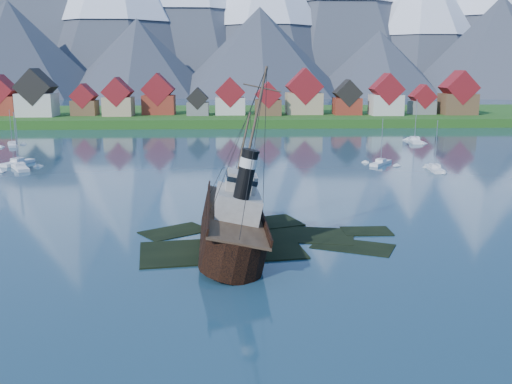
{
  "coord_description": "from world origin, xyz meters",
  "views": [
    {
      "loc": [
        -1.88,
        -62.94,
        19.96
      ],
      "look_at": [
        1.18,
        6.0,
        5.0
      ],
      "focal_mm": 40.0,
      "sensor_mm": 36.0,
      "label": 1
    }
  ],
  "objects_px": {
    "sailboat_c": "(12,145)",
    "sailboat_f": "(434,169)",
    "sailboat_b": "(18,163)",
    "sailboat_d": "(381,163)",
    "sailboat_e": "(415,141)",
    "sailboat_a": "(20,168)",
    "tugboat_wreck": "(227,220)"
  },
  "relations": [
    {
      "from": "sailboat_f",
      "to": "sailboat_e",
      "type": "bearing_deg",
      "value": 81.85
    },
    {
      "from": "sailboat_c",
      "to": "sailboat_f",
      "type": "relative_size",
      "value": 0.96
    },
    {
      "from": "sailboat_b",
      "to": "sailboat_d",
      "type": "relative_size",
      "value": 1.14
    },
    {
      "from": "sailboat_a",
      "to": "sailboat_c",
      "type": "relative_size",
      "value": 1.07
    },
    {
      "from": "sailboat_c",
      "to": "sailboat_a",
      "type": "bearing_deg",
      "value": -91.12
    },
    {
      "from": "sailboat_d",
      "to": "sailboat_e",
      "type": "height_order",
      "value": "sailboat_e"
    },
    {
      "from": "sailboat_a",
      "to": "sailboat_e",
      "type": "height_order",
      "value": "sailboat_e"
    },
    {
      "from": "tugboat_wreck",
      "to": "sailboat_b",
      "type": "bearing_deg",
      "value": 126.11
    },
    {
      "from": "sailboat_a",
      "to": "sailboat_e",
      "type": "bearing_deg",
      "value": -7.5
    },
    {
      "from": "sailboat_e",
      "to": "sailboat_f",
      "type": "distance_m",
      "value": 45.82
    },
    {
      "from": "sailboat_b",
      "to": "sailboat_d",
      "type": "bearing_deg",
      "value": 22.62
    },
    {
      "from": "sailboat_b",
      "to": "tugboat_wreck",
      "type": "bearing_deg",
      "value": -27.02
    },
    {
      "from": "sailboat_a",
      "to": "sailboat_b",
      "type": "xyz_separation_m",
      "value": [
        -2.45,
        5.83,
        0.04
      ]
    },
    {
      "from": "tugboat_wreck",
      "to": "sailboat_f",
      "type": "xyz_separation_m",
      "value": [
        41.3,
        46.82,
        -2.52
      ]
    },
    {
      "from": "tugboat_wreck",
      "to": "sailboat_d",
      "type": "distance_m",
      "value": 63.31
    },
    {
      "from": "sailboat_a",
      "to": "sailboat_b",
      "type": "relative_size",
      "value": 0.92
    },
    {
      "from": "sailboat_e",
      "to": "sailboat_f",
      "type": "xyz_separation_m",
      "value": [
        -10.25,
        -44.65,
        -0.03
      ]
    },
    {
      "from": "sailboat_b",
      "to": "sailboat_f",
      "type": "xyz_separation_m",
      "value": [
        86.16,
        -10.95,
        -0.04
      ]
    },
    {
      "from": "sailboat_f",
      "to": "tugboat_wreck",
      "type": "bearing_deg",
      "value": -126.64
    },
    {
      "from": "sailboat_a",
      "to": "sailboat_f",
      "type": "distance_m",
      "value": 83.86
    },
    {
      "from": "sailboat_a",
      "to": "sailboat_f",
      "type": "height_order",
      "value": "sailboat_a"
    },
    {
      "from": "sailboat_c",
      "to": "sailboat_d",
      "type": "distance_m",
      "value": 95.65
    },
    {
      "from": "sailboat_b",
      "to": "sailboat_e",
      "type": "distance_m",
      "value": 102.13
    },
    {
      "from": "sailboat_c",
      "to": "sailboat_e",
      "type": "xyz_separation_m",
      "value": [
        108.7,
        3.43,
        0.04
      ]
    },
    {
      "from": "sailboat_b",
      "to": "sailboat_d",
      "type": "height_order",
      "value": "sailboat_b"
    },
    {
      "from": "sailboat_d",
      "to": "sailboat_b",
      "type": "bearing_deg",
      "value": -144.63
    },
    {
      "from": "sailboat_a",
      "to": "sailboat_e",
      "type": "distance_m",
      "value": 101.94
    },
    {
      "from": "sailboat_e",
      "to": "sailboat_d",
      "type": "bearing_deg",
      "value": -108.7
    },
    {
      "from": "sailboat_a",
      "to": "sailboat_f",
      "type": "relative_size",
      "value": 1.02
    },
    {
      "from": "sailboat_a",
      "to": "sailboat_f",
      "type": "xyz_separation_m",
      "value": [
        83.7,
        -5.12,
        -0.0
      ]
    },
    {
      "from": "sailboat_c",
      "to": "sailboat_f",
      "type": "distance_m",
      "value": 106.73
    },
    {
      "from": "sailboat_a",
      "to": "sailboat_b",
      "type": "bearing_deg",
      "value": 82.48
    }
  ]
}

